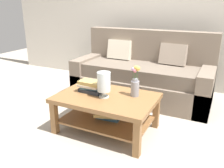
% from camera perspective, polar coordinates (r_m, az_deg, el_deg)
% --- Properties ---
extents(ground_plane, '(10.00, 10.00, 0.00)m').
position_cam_1_polar(ground_plane, '(3.22, 1.27, -7.92)').
color(ground_plane, '#ADA393').
extents(back_wall, '(6.40, 0.12, 2.70)m').
position_cam_1_polar(back_wall, '(4.42, 10.95, 17.31)').
color(back_wall, beige).
rests_on(back_wall, ground).
extents(couch, '(2.13, 0.90, 1.06)m').
position_cam_1_polar(couch, '(3.79, 7.50, 2.09)').
color(couch, '#7A6B5B').
rests_on(couch, ground).
extents(coffee_table, '(1.14, 0.77, 0.44)m').
position_cam_1_polar(coffee_table, '(2.76, -1.34, -5.33)').
color(coffee_table, olive).
rests_on(coffee_table, ground).
extents(book_stack_main, '(0.32, 0.21, 0.14)m').
position_cam_1_polar(book_stack_main, '(2.83, -5.09, -0.57)').
color(book_stack_main, '#2D333D').
rests_on(book_stack_main, coffee_table).
extents(glass_hurricane_vase, '(0.15, 0.15, 0.30)m').
position_cam_1_polar(glass_hurricane_vase, '(2.62, -2.01, 0.35)').
color(glass_hurricane_vase, silver).
rests_on(glass_hurricane_vase, coffee_table).
extents(flower_pitcher, '(0.11, 0.10, 0.36)m').
position_cam_1_polar(flower_pitcher, '(2.68, 5.67, 0.07)').
color(flower_pitcher, gray).
rests_on(flower_pitcher, coffee_table).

